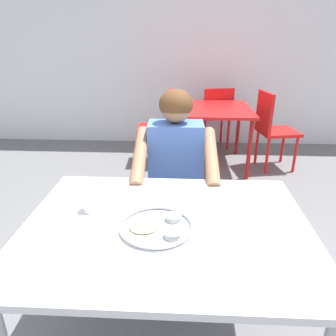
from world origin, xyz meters
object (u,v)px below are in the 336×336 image
at_px(chair_foreground, 175,187).
at_px(chair_red_far, 216,113).
at_px(table_background_red, 216,115).
at_px(diner_foreground, 175,170).
at_px(chair_red_right, 272,126).
at_px(chair_red_left, 162,122).
at_px(drinking_cup, 91,201).
at_px(thali_tray, 157,226).
at_px(table_foreground, 166,239).

xyz_separation_m(chair_foreground, chair_red_far, (0.48, 2.22, 0.01)).
bearing_deg(table_background_red, diner_foreground, -102.81).
relative_size(diner_foreground, chair_red_right, 1.32).
xyz_separation_m(chair_foreground, chair_red_left, (-0.21, 1.67, 0.02)).
distance_m(drinking_cup, chair_red_right, 2.75).
bearing_deg(diner_foreground, thali_tray, -94.31).
bearing_deg(drinking_cup, diner_foreground, 57.84).
bearing_deg(table_foreground, table_background_red, 80.15).
xyz_separation_m(drinking_cup, diner_foreground, (0.36, 0.57, -0.09)).
xyz_separation_m(table_foreground, thali_tray, (-0.04, -0.03, 0.08)).
relative_size(drinking_cup, chair_red_left, 0.10).
xyz_separation_m(table_foreground, chair_red_right, (1.07, 2.44, -0.17)).
distance_m(table_foreground, drinking_cup, 0.38).
height_order(chair_red_right, chair_red_far, chair_red_right).
distance_m(table_foreground, chair_foreground, 0.91).
height_order(table_foreground, drinking_cup, drinking_cup).
relative_size(chair_foreground, table_background_red, 0.91).
height_order(chair_red_left, chair_red_far, chair_red_left).
height_order(chair_foreground, diner_foreground, diner_foreground).
bearing_deg(table_background_red, chair_foreground, -104.61).
distance_m(diner_foreground, chair_red_far, 2.49).
bearing_deg(chair_red_far, drinking_cup, -105.48).
bearing_deg(chair_red_right, table_foreground, -113.61).
height_order(table_foreground, chair_red_far, chair_red_far).
relative_size(chair_foreground, chair_red_far, 1.00).
bearing_deg(table_foreground, chair_red_left, 94.48).
bearing_deg(diner_foreground, table_foreground, -91.47).
xyz_separation_m(diner_foreground, chair_red_far, (0.47, 2.44, -0.21)).
bearing_deg(table_foreground, chair_red_far, 81.03).
bearing_deg(drinking_cup, chair_red_left, 86.70).
distance_m(chair_foreground, chair_red_far, 2.27).
distance_m(thali_tray, chair_red_far, 3.20).
xyz_separation_m(thali_tray, chair_foreground, (0.05, 0.93, -0.28)).
relative_size(chair_foreground, chair_red_left, 0.95).
xyz_separation_m(drinking_cup, chair_red_left, (0.14, 2.47, -0.30)).
bearing_deg(chair_foreground, chair_red_right, 55.78).
height_order(thali_tray, table_background_red, thali_tray).
bearing_deg(drinking_cup, chair_foreground, 65.85).
height_order(table_foreground, table_background_red, table_foreground).
xyz_separation_m(thali_tray, diner_foreground, (0.05, 0.70, -0.06)).
bearing_deg(drinking_cup, chair_red_far, 74.52).
height_order(drinking_cup, chair_red_right, chair_red_right).
bearing_deg(chair_red_right, chair_red_far, 130.85).
xyz_separation_m(drinking_cup, chair_foreground, (0.36, 0.80, -0.32)).
xyz_separation_m(thali_tray, table_background_red, (0.47, 2.55, -0.15)).
height_order(table_foreground, diner_foreground, diner_foreground).
relative_size(table_foreground, chair_red_right, 1.33).
relative_size(chair_foreground, chair_red_right, 0.93).
distance_m(table_foreground, table_background_red, 2.55).
relative_size(table_foreground, diner_foreground, 1.01).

